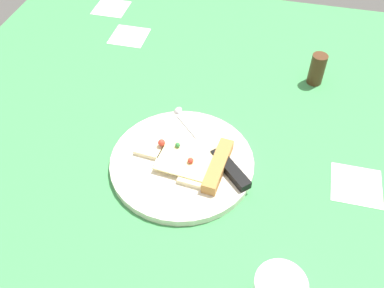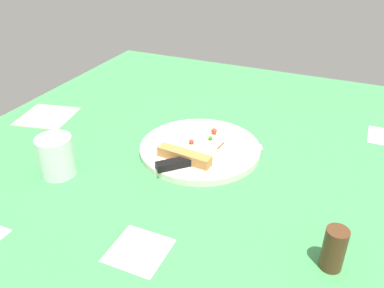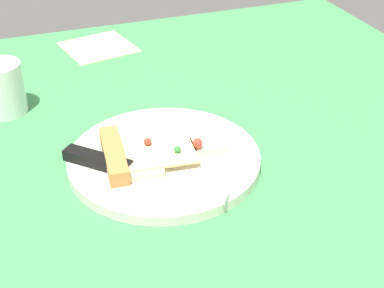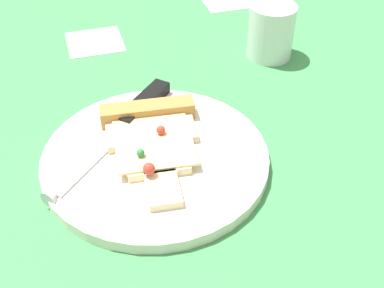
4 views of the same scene
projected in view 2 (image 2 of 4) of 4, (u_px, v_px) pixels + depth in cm
name	position (u px, v px, depth cm)	size (l,w,h in cm)	color
ground_plane	(220.00, 167.00, 87.06)	(122.26, 122.26, 3.00)	#3D8C4C
plate	(200.00, 149.00, 89.47)	(27.00, 27.00, 1.50)	silver
pizza_slice	(195.00, 148.00, 86.76)	(18.09, 12.20, 2.66)	beige
knife	(200.00, 159.00, 83.14)	(18.45, 18.47, 2.45)	silver
drinking_glass	(56.00, 156.00, 80.22)	(7.16, 7.16, 8.39)	silver
pepper_shaker	(334.00, 249.00, 58.89)	(3.43, 3.43, 7.27)	#4C2D19
napkin	(47.00, 116.00, 105.08)	(13.00, 13.00, 0.40)	beige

